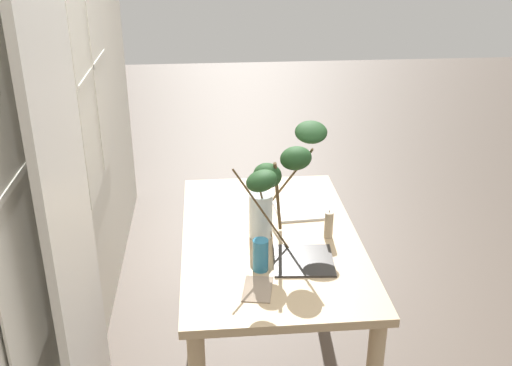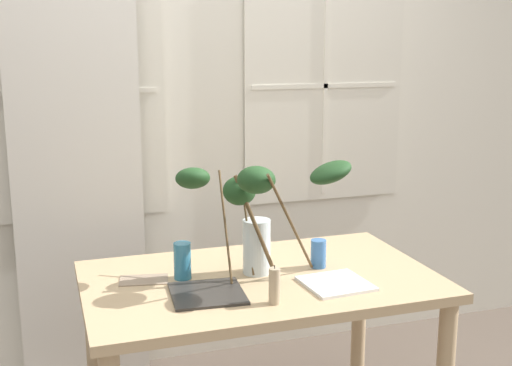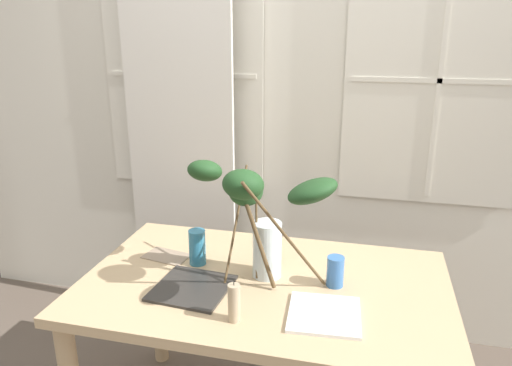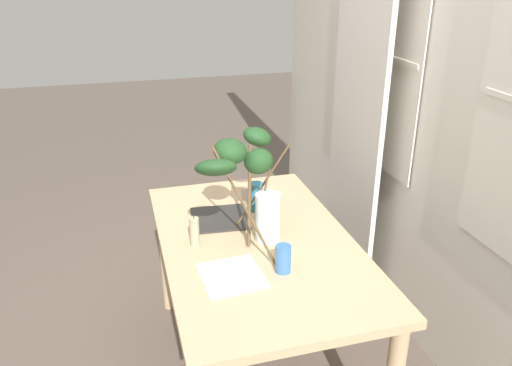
{
  "view_description": "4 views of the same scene",
  "coord_description": "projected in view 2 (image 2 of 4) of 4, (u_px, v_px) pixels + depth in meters",
  "views": [
    {
      "loc": [
        -2.51,
        0.29,
        2.17
      ],
      "look_at": [
        -0.01,
        0.07,
        1.03
      ],
      "focal_mm": 41.87,
      "sensor_mm": 36.0,
      "label": 1
    },
    {
      "loc": [
        -0.8,
        -2.37,
        1.68
      ],
      "look_at": [
        0.01,
        0.1,
        1.11
      ],
      "focal_mm": 46.42,
      "sensor_mm": 36.0,
      "label": 2
    },
    {
      "loc": [
        0.35,
        -1.58,
        1.67
      ],
      "look_at": [
        -0.05,
        0.07,
        1.12
      ],
      "focal_mm": 33.43,
      "sensor_mm": 36.0,
      "label": 3
    },
    {
      "loc": [
        1.93,
        -0.55,
        1.91
      ],
      "look_at": [
        -0.02,
        -0.0,
        1.02
      ],
      "focal_mm": 36.01,
      "sensor_mm": 36.0,
      "label": 4
    }
  ],
  "objects": [
    {
      "name": "drinking_glass_blue_left",
      "position": [
        182.0,
        261.0,
        2.6
      ],
      "size": [
        0.07,
        0.07,
        0.15
      ],
      "primitive_type": "cylinder",
      "color": "teal",
      "rests_on": "dining_table"
    },
    {
      "name": "plate_square_right",
      "position": [
        336.0,
        284.0,
        2.55
      ],
      "size": [
        0.26,
        0.26,
        0.01
      ],
      "primitive_type": "cube",
      "rotation": [
        0.0,
        0.0,
        0.07
      ],
      "color": "white",
      "rests_on": "dining_table"
    },
    {
      "name": "drinking_glass_blue_right",
      "position": [
        318.0,
        254.0,
        2.74
      ],
      "size": [
        0.06,
        0.06,
        0.12
      ],
      "primitive_type": "cylinder",
      "color": "#386BAD",
      "rests_on": "dining_table"
    },
    {
      "name": "pillar_candle",
      "position": [
        274.0,
        286.0,
        2.36
      ],
      "size": [
        0.04,
        0.04,
        0.14
      ],
      "color": "tan",
      "rests_on": "dining_table"
    },
    {
      "name": "back_wall_with_windows",
      "position": [
        201.0,
        75.0,
        3.36
      ],
      "size": [
        4.2,
        0.14,
        3.0
      ],
      "color": "silver",
      "rests_on": "ground"
    },
    {
      "name": "napkin_folded",
      "position": [
        144.0,
        280.0,
        2.6
      ],
      "size": [
        0.21,
        0.15,
        0.0
      ],
      "primitive_type": "cube",
      "rotation": [
        0.0,
        0.0,
        -0.18
      ],
      "color": "gray",
      "rests_on": "dining_table"
    },
    {
      "name": "dining_table",
      "position": [
        260.0,
        302.0,
        2.66
      ],
      "size": [
        1.39,
        0.85,
        0.75
      ],
      "color": "tan",
      "rests_on": "ground"
    },
    {
      "name": "curtain_sheer_side",
      "position": [
        76.0,
        153.0,
        3.07
      ],
      "size": [
        0.6,
        0.03,
        2.31
      ],
      "primitive_type": "cube",
      "color": "silver",
      "rests_on": "ground"
    },
    {
      "name": "vase_with_branches",
      "position": [
        255.0,
        205.0,
        2.54
      ],
      "size": [
        0.64,
        0.52,
        0.52
      ],
      "color": "silver",
      "rests_on": "dining_table"
    },
    {
      "name": "plate_square_left",
      "position": [
        207.0,
        293.0,
        2.45
      ],
      "size": [
        0.29,
        0.29,
        0.01
      ],
      "primitive_type": "cube",
      "rotation": [
        0.0,
        0.0,
        -0.08
      ],
      "color": "#2D2B28",
      "rests_on": "dining_table"
    }
  ]
}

